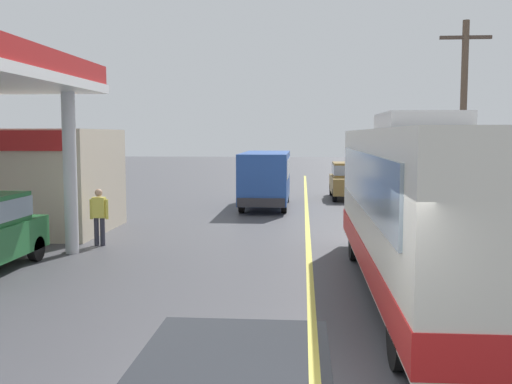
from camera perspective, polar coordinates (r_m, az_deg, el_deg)
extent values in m
plane|color=#424247|center=(26.94, 4.86, -1.38)|extent=(120.00, 120.00, 0.00)
cube|color=#D8CC4C|center=(21.99, 4.93, -2.92)|extent=(0.16, 50.00, 0.01)
cube|color=silver|center=(12.29, 16.09, -0.99)|extent=(2.50, 11.00, 2.90)
cube|color=red|center=(12.46, 15.96, -6.02)|extent=(2.54, 11.04, 0.56)
cube|color=#8C9EAD|center=(12.06, 10.23, 1.16)|extent=(0.06, 9.35, 1.10)
cube|color=#8C9EAD|center=(12.57, 21.83, 1.03)|extent=(0.06, 9.35, 1.10)
cube|color=#B2B2B7|center=(13.20, 15.41, 6.55)|extent=(1.60, 2.80, 0.36)
cylinder|color=black|center=(8.62, 13.81, -13.04)|extent=(0.30, 1.00, 1.00)
cylinder|color=black|center=(15.57, 9.53, -4.63)|extent=(0.30, 1.00, 1.00)
cylinder|color=black|center=(15.91, 17.47, -4.59)|extent=(0.30, 1.00, 1.00)
cylinder|color=silver|center=(16.80, -17.41, 2.12)|extent=(0.36, 0.36, 4.60)
cube|color=beige|center=(21.57, -23.04, 1.03)|extent=(7.00, 4.40, 3.40)
cylinder|color=black|center=(16.26, -20.33, -5.11)|extent=(0.20, 0.64, 0.64)
cube|color=#264C9E|center=(26.47, 0.95, 1.55)|extent=(2.00, 6.00, 2.10)
cube|color=#8C9EAD|center=(26.44, 0.95, 2.41)|extent=(2.04, 5.10, 0.80)
cube|color=#2D2D33|center=(23.51, 0.48, -1.03)|extent=(1.90, 0.16, 0.36)
cylinder|color=black|center=(24.65, -1.39, -1.11)|extent=(0.22, 0.76, 0.76)
cylinder|color=black|center=(24.53, 2.71, -1.15)|extent=(0.22, 0.76, 0.76)
cylinder|color=black|center=(28.61, -0.57, -0.19)|extent=(0.22, 0.76, 0.76)
cylinder|color=black|center=(28.51, 2.96, -0.22)|extent=(0.22, 0.76, 0.76)
cylinder|color=#33333F|center=(17.95, -15.04, -3.69)|extent=(0.14, 0.14, 0.82)
cylinder|color=#33333F|center=(17.89, -14.49, -3.70)|extent=(0.14, 0.14, 0.82)
cube|color=#D8CC4C|center=(17.82, -14.82, -1.44)|extent=(0.36, 0.22, 0.60)
sphere|color=tan|center=(17.78, -14.85, -0.07)|extent=(0.22, 0.22, 0.22)
cylinder|color=#D8CC4C|center=(17.91, -15.51, -1.59)|extent=(0.09, 0.09, 0.58)
cylinder|color=#D8CC4C|center=(17.76, -14.12, -1.61)|extent=(0.09, 0.09, 0.58)
cube|color=olive|center=(30.37, 8.81, 0.72)|extent=(1.70, 4.20, 0.80)
cube|color=olive|center=(30.52, 8.80, 2.16)|extent=(1.50, 2.31, 0.70)
cube|color=#8C9EAD|center=(30.52, 8.80, 2.16)|extent=(1.53, 2.35, 0.49)
cylinder|color=black|center=(28.87, 7.54, -0.31)|extent=(0.20, 0.64, 0.64)
cylinder|color=black|center=(28.99, 10.50, -0.33)|extent=(0.20, 0.64, 0.64)
cylinder|color=black|center=(31.85, 7.25, 0.24)|extent=(0.20, 0.64, 0.64)
cylinder|color=black|center=(31.96, 9.94, 0.22)|extent=(0.20, 0.64, 0.64)
cylinder|color=brown|center=(22.70, 19.21, 6.23)|extent=(0.24, 0.24, 7.25)
cube|color=#4C3D33|center=(22.95, 19.46, 13.80)|extent=(1.80, 0.12, 0.12)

